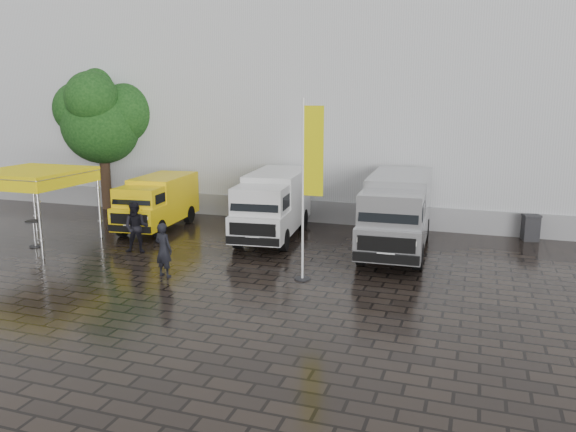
# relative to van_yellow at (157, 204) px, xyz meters

# --- Properties ---
(ground) EXTENTS (120.00, 120.00, 0.00)m
(ground) POSITION_rel_van_yellow_xyz_m (7.12, -4.47, -1.11)
(ground) COLOR black
(ground) RESTS_ON ground
(exhibition_hall) EXTENTS (44.00, 16.00, 12.00)m
(exhibition_hall) POSITION_rel_van_yellow_xyz_m (9.12, 11.53, 4.89)
(exhibition_hall) COLOR silver
(exhibition_hall) RESTS_ON ground
(hall_plinth) EXTENTS (44.00, 0.15, 1.00)m
(hall_plinth) POSITION_rel_van_yellow_xyz_m (9.12, 3.48, -0.61)
(hall_plinth) COLOR gray
(hall_plinth) RESTS_ON ground
(van_yellow) EXTENTS (2.29, 4.95, 2.21)m
(van_yellow) POSITION_rel_van_yellow_xyz_m (0.00, 0.00, 0.00)
(van_yellow) COLOR yellow
(van_yellow) RESTS_ON ground
(van_white) EXTENTS (2.63, 6.15, 2.59)m
(van_white) POSITION_rel_van_yellow_xyz_m (5.21, 0.23, 0.19)
(van_white) COLOR silver
(van_white) RESTS_ON ground
(van_silver) EXTENTS (2.39, 6.46, 2.76)m
(van_silver) POSITION_rel_van_yellow_xyz_m (10.22, -0.32, 0.27)
(van_silver) COLOR #AEB0B3
(van_silver) RESTS_ON ground
(canopy_tent) EXTENTS (3.45, 3.45, 2.89)m
(canopy_tent) POSITION_rel_van_yellow_xyz_m (-3.02, -3.73, 1.62)
(canopy_tent) COLOR silver
(canopy_tent) RESTS_ON ground
(flagpole) EXTENTS (0.88, 0.50, 5.56)m
(flagpole) POSITION_rel_van_yellow_xyz_m (8.11, -4.51, 2.04)
(flagpole) COLOR black
(flagpole) RESTS_ON ground
(tree) EXTENTS (3.92, 4.02, 7.04)m
(tree) POSITION_rel_van_yellow_xyz_m (-4.97, 3.25, 3.41)
(tree) COLOR black
(tree) RESTS_ON ground
(cocktail_table) EXTENTS (0.60, 0.60, 1.01)m
(cocktail_table) POSITION_rel_van_yellow_xyz_m (-2.84, -4.08, -0.60)
(cocktail_table) COLOR black
(cocktail_table) RESTS_ON ground
(wheelie_bin) EXTENTS (0.74, 0.74, 1.04)m
(wheelie_bin) POSITION_rel_van_yellow_xyz_m (15.03, 3.04, -0.59)
(wheelie_bin) COLOR black
(wheelie_bin) RESTS_ON ground
(person_front) EXTENTS (0.71, 0.54, 1.74)m
(person_front) POSITION_rel_van_yellow_xyz_m (3.70, -5.64, -0.24)
(person_front) COLOR black
(person_front) RESTS_ON ground
(person_tent) EXTENTS (1.09, 0.98, 1.87)m
(person_tent) POSITION_rel_van_yellow_xyz_m (1.28, -3.50, -0.17)
(person_tent) COLOR black
(person_tent) RESTS_ON ground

